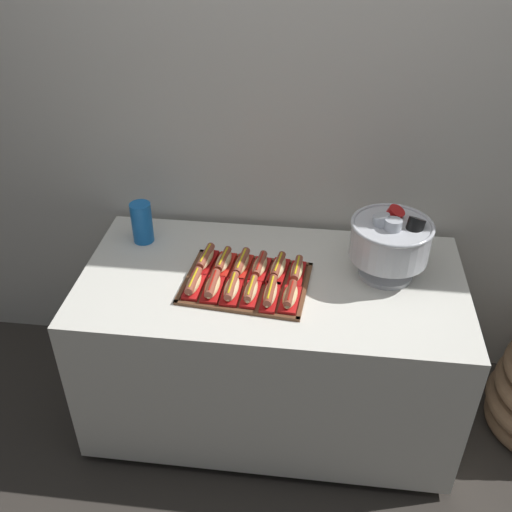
{
  "coord_description": "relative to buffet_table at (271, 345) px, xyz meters",
  "views": [
    {
      "loc": [
        0.16,
        -1.87,
        2.17
      ],
      "look_at": [
        -0.07,
        0.02,
        0.86
      ],
      "focal_mm": 41.19,
      "sensor_mm": 36.0,
      "label": 1
    }
  ],
  "objects": [
    {
      "name": "hot_dog_3",
      "position": [
        -0.07,
        -0.14,
        0.4
      ],
      "size": [
        0.07,
        0.16,
        0.06
      ],
      "color": "red",
      "rests_on": "serving_tray"
    },
    {
      "name": "hot_dog_7",
      "position": [
        -0.2,
        0.04,
        0.4
      ],
      "size": [
        0.09,
        0.17,
        0.06
      ],
      "color": "red",
      "rests_on": "serving_tray"
    },
    {
      "name": "punch_bowl",
      "position": [
        0.45,
        0.08,
        0.53
      ],
      "size": [
        0.32,
        0.32,
        0.29
      ],
      "color": "silver",
      "rests_on": "buffet_table"
    },
    {
      "name": "buffet_table",
      "position": [
        0.0,
        0.0,
        0.0
      ],
      "size": [
        1.54,
        0.79,
        0.76
      ],
      "color": "white",
      "rests_on": "ground_plane"
    },
    {
      "name": "hot_dog_9",
      "position": [
        -0.05,
        0.03,
        0.4
      ],
      "size": [
        0.08,
        0.17,
        0.06
      ],
      "color": "red",
      "rests_on": "serving_tray"
    },
    {
      "name": "hot_dog_6",
      "position": [
        -0.28,
        0.05,
        0.4
      ],
      "size": [
        0.08,
        0.18,
        0.06
      ],
      "color": "#B21414",
      "rests_on": "serving_tray"
    },
    {
      "name": "hot_dog_10",
      "position": [
        0.02,
        0.02,
        0.4
      ],
      "size": [
        0.09,
        0.18,
        0.06
      ],
      "color": "#B21414",
      "rests_on": "serving_tray"
    },
    {
      "name": "hot_dog_5",
      "position": [
        0.08,
        -0.15,
        0.4
      ],
      "size": [
        0.08,
        0.17,
        0.06
      ],
      "color": "red",
      "rests_on": "serving_tray"
    },
    {
      "name": "back_wall",
      "position": [
        0.0,
        0.48,
        0.9
      ],
      "size": [
        6.0,
        0.1,
        2.6
      ],
      "primitive_type": "cube",
      "color": "silver",
      "rests_on": "ground_plane"
    },
    {
      "name": "hot_dog_11",
      "position": [
        0.1,
        0.01,
        0.4
      ],
      "size": [
        0.07,
        0.17,
        0.06
      ],
      "color": "#B21414",
      "rests_on": "serving_tray"
    },
    {
      "name": "hot_dog_8",
      "position": [
        -0.13,
        0.03,
        0.4
      ],
      "size": [
        0.08,
        0.18,
        0.06
      ],
      "color": "red",
      "rests_on": "serving_tray"
    },
    {
      "name": "hot_dog_1",
      "position": [
        -0.22,
        -0.12,
        0.4
      ],
      "size": [
        0.07,
        0.17,
        0.06
      ],
      "color": "#B21414",
      "rests_on": "serving_tray"
    },
    {
      "name": "hot_dog_4",
      "position": [
        0.01,
        -0.14,
        0.4
      ],
      "size": [
        0.07,
        0.19,
        0.06
      ],
      "color": "#B21414",
      "rests_on": "serving_tray"
    },
    {
      "name": "hot_dog_2",
      "position": [
        -0.14,
        -0.13,
        0.4
      ],
      "size": [
        0.07,
        0.17,
        0.06
      ],
      "color": "#B21414",
      "rests_on": "serving_tray"
    },
    {
      "name": "cup_stack",
      "position": [
        -0.58,
        0.21,
        0.45
      ],
      "size": [
        0.09,
        0.09,
        0.18
      ],
      "color": "blue",
      "rests_on": "buffet_table"
    },
    {
      "name": "serving_tray",
      "position": [
        -0.1,
        -0.05,
        0.37
      ],
      "size": [
        0.51,
        0.4,
        0.01
      ],
      "color": "brown",
      "rests_on": "buffet_table"
    },
    {
      "name": "hot_dog_0",
      "position": [
        -0.29,
        -0.12,
        0.4
      ],
      "size": [
        0.07,
        0.16,
        0.06
      ],
      "color": "red",
      "rests_on": "serving_tray"
    },
    {
      "name": "ground_plane",
      "position": [
        0.0,
        0.0,
        -0.4
      ],
      "size": [
        10.0,
        10.0,
        0.0
      ],
      "primitive_type": "plane",
      "color": "#38332D"
    }
  ]
}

